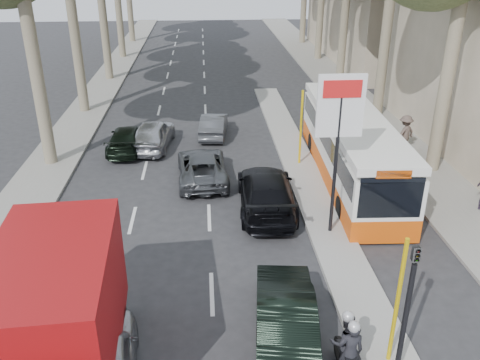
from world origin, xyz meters
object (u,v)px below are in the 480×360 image
object	(u,v)px
dark_hatchback	(285,312)
city_bus	(351,146)
motorcycle	(348,349)
red_truck	(53,336)

from	to	relation	value
dark_hatchback	city_bus	world-z (taller)	city_bus
dark_hatchback	motorcycle	distance (m)	1.92
city_bus	red_truck	bearing A→B (deg)	-127.83
red_truck	motorcycle	bearing A→B (deg)	-1.13
red_truck	city_bus	xyz separation A→B (m)	(9.33, 11.03, -0.32)
dark_hatchback	red_truck	xyz separation A→B (m)	(-5.14, -1.75, 1.14)
red_truck	city_bus	size ratio (longest dim) A/B	0.61
dark_hatchback	city_bus	distance (m)	10.21
dark_hatchback	city_bus	xyz separation A→B (m)	(4.18, 9.28, 0.81)
red_truck	motorcycle	world-z (taller)	red_truck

